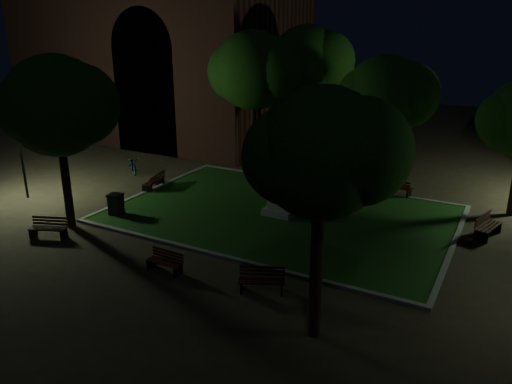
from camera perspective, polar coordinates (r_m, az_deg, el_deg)
The scene contains 20 objects.
ground at distance 21.71m, azimuth 0.56°, elevation -4.33°, with size 80.00×80.00×0.00m, color #3D2F21.
lawn at distance 23.35m, azimuth 2.86°, elevation -2.53°, with size 15.00×10.00×0.08m, color #1D4413.
lawn_kerb at distance 23.34m, azimuth 2.86°, elevation -2.48°, with size 15.40×10.40×0.12m.
monument at distance 23.03m, azimuth 2.90°, elevation -0.41°, with size 1.40×1.40×3.20m.
building_main at distance 40.28m, azimuth -10.70°, elevation 16.92°, with size 20.00×12.00×15.00m.
tree_west at distance 22.04m, azimuth -21.73°, elevation 9.11°, with size 5.11×4.18×7.41m.
tree_north_wl at distance 29.33m, azimuth -0.18°, elevation 13.72°, with size 5.57×4.54×8.19m.
tree_north_er at distance 26.17m, azimuth 14.65°, elevation 10.55°, with size 5.01×4.09×7.08m.
tree_se at distance 12.79m, azimuth 7.78°, elevation 4.32°, with size 4.27×3.49×7.14m.
tree_far_north at distance 30.85m, azimuth 5.98°, elevation 14.54°, with size 5.35×4.37×8.46m.
lamppost_sw at distance 27.42m, azimuth -25.44°, elevation 5.22°, with size 1.18×0.28×4.15m.
lamppost_nw at distance 35.90m, azimuth -7.33°, elevation 10.20°, with size 1.18×0.28×4.62m.
bench_near_left at distance 18.42m, azimuth -10.32°, elevation -7.88°, with size 1.40×0.51×0.77m.
bench_near_right at distance 16.86m, azimuth 0.68°, elevation -10.08°, with size 1.62×1.11×0.84m.
bench_west_near at distance 22.54m, azimuth -22.62°, elevation -3.86°, with size 1.65×1.06×0.85m.
bench_left_side at distance 27.24m, azimuth -11.52°, elevation 1.14°, with size 0.92×1.74×0.91m.
bench_right_side at distance 23.06m, azimuth 24.88°, elevation -3.60°, with size 1.01×1.76×0.91m.
bench_far_side at distance 26.70m, azimuth 15.58°, elevation 0.48°, with size 1.77×0.82×0.94m.
trash_bin at distance 23.94m, azimuth -15.70°, elevation -1.42°, with size 0.73×0.73×1.06m.
bicycle at distance 30.54m, azimuth -13.87°, elevation 3.03°, with size 0.66×1.88×0.99m, color black.
Camera 1 is at (9.32, -17.63, 8.57)m, focal length 35.00 mm.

